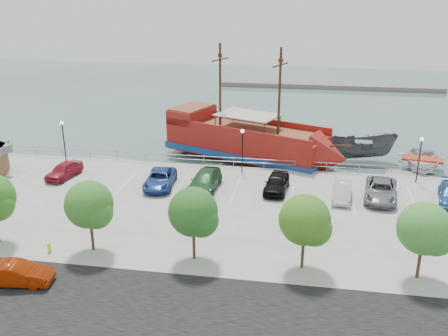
# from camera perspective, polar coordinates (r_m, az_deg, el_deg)

# --- Properties ---
(ground) EXTENTS (160.00, 160.00, 0.00)m
(ground) POSITION_cam_1_polar(r_m,az_deg,el_deg) (42.38, 0.90, -4.81)
(ground) COLOR #36504F
(street) EXTENTS (100.00, 8.00, 0.04)m
(street) POSITION_cam_1_polar(r_m,az_deg,el_deg) (28.31, -4.12, -16.56)
(street) COLOR black
(street) RESTS_ON land_slab
(sidewalk) EXTENTS (100.00, 4.00, 0.05)m
(sidewalk) POSITION_cam_1_polar(r_m,az_deg,el_deg) (33.19, -1.71, -10.45)
(sidewalk) COLOR gray
(sidewalk) RESTS_ON land_slab
(seawall_railing) EXTENTS (50.00, 0.06, 1.00)m
(seawall_railing) POSITION_cam_1_polar(r_m,az_deg,el_deg) (48.96, 2.26, 0.63)
(seawall_railing) COLOR gray
(seawall_railing) RESTS_ON land_slab
(far_shore) EXTENTS (40.00, 3.00, 0.80)m
(far_shore) POSITION_cam_1_polar(r_m,az_deg,el_deg) (94.72, 12.04, 9.13)
(far_shore) COLOR #67625C
(far_shore) RESTS_ON ground
(pirate_ship) EXTENTS (20.54, 12.61, 12.81)m
(pirate_ship) POSITION_cam_1_polar(r_m,az_deg,el_deg) (52.98, 3.88, 2.84)
(pirate_ship) COLOR maroon
(pirate_ship) RESTS_ON ground
(patrol_boat) EXTENTS (7.59, 4.00, 2.79)m
(patrol_boat) POSITION_cam_1_polar(r_m,az_deg,el_deg) (55.29, 15.61, 2.06)
(patrol_boat) COLOR #444648
(patrol_boat) RESTS_ON ground
(speedboat) EXTENTS (6.19, 7.81, 1.46)m
(speedboat) POSITION_cam_1_polar(r_m,az_deg,el_deg) (55.21, 21.65, 0.59)
(speedboat) COLOR beige
(speedboat) RESTS_ON ground
(dock_west) EXTENTS (7.18, 3.49, 0.40)m
(dock_west) POSITION_cam_1_polar(r_m,az_deg,el_deg) (53.84, -11.74, 0.56)
(dock_west) COLOR gray
(dock_west) RESTS_ON ground
(dock_mid) EXTENTS (7.83, 3.67, 0.43)m
(dock_mid) POSITION_cam_1_polar(r_m,az_deg,el_deg) (50.45, 11.22, -0.74)
(dock_mid) COLOR slate
(dock_mid) RESTS_ON ground
(dock_east) EXTENTS (7.45, 4.65, 0.41)m
(dock_east) POSITION_cam_1_polar(r_m,az_deg,el_deg) (51.78, 21.98, -1.33)
(dock_east) COLOR gray
(dock_east) RESTS_ON ground
(street_sedan) EXTENTS (4.41, 2.01, 1.40)m
(street_sedan) POSITION_cam_1_polar(r_m,az_deg,el_deg) (32.91, -22.63, -11.08)
(street_sedan) COLOR #902204
(street_sedan) RESTS_ON street
(fire_hydrant) EXTENTS (0.25, 0.25, 0.73)m
(fire_hydrant) POSITION_cam_1_polar(r_m,az_deg,el_deg) (35.79, -19.34, -8.55)
(fire_hydrant) COLOR yellow
(fire_hydrant) RESTS_ON sidewalk
(lamp_post_left) EXTENTS (0.36, 0.36, 4.28)m
(lamp_post_left) POSITION_cam_1_polar(r_m,az_deg,el_deg) (52.27, -17.90, 3.71)
(lamp_post_left) COLOR black
(lamp_post_left) RESTS_ON land_slab
(lamp_post_mid) EXTENTS (0.36, 0.36, 4.28)m
(lamp_post_mid) POSITION_cam_1_polar(r_m,az_deg,el_deg) (46.97, 2.10, 2.88)
(lamp_post_mid) COLOR black
(lamp_post_mid) RESTS_ON land_slab
(lamp_post_right) EXTENTS (0.36, 0.36, 4.28)m
(lamp_post_right) POSITION_cam_1_polar(r_m,az_deg,el_deg) (47.78, 21.51, 1.75)
(lamp_post_right) COLOR black
(lamp_post_right) RESTS_ON land_slab
(tree_c) EXTENTS (3.30, 3.20, 5.00)m
(tree_c) POSITION_cam_1_polar(r_m,az_deg,el_deg) (33.86, -14.99, -4.26)
(tree_c) COLOR #473321
(tree_c) RESTS_ON sidewalk
(tree_d) EXTENTS (3.30, 3.20, 5.00)m
(tree_d) POSITION_cam_1_polar(r_m,az_deg,el_deg) (31.73, -3.31, -5.27)
(tree_d) COLOR #473321
(tree_d) RESTS_ON sidewalk
(tree_e) EXTENTS (3.30, 3.20, 5.00)m
(tree_e) POSITION_cam_1_polar(r_m,az_deg,el_deg) (31.07, 9.46, -6.11)
(tree_e) COLOR #473321
(tree_e) RESTS_ON sidewalk
(tree_f) EXTENTS (3.30, 3.20, 5.00)m
(tree_f) POSITION_cam_1_polar(r_m,az_deg,el_deg) (31.97, 22.18, -6.65)
(tree_f) COLOR #473321
(tree_f) RESTS_ON sidewalk
(parked_car_a) EXTENTS (2.49, 4.50, 1.45)m
(parked_car_a) POSITION_cam_1_polar(r_m,az_deg,el_deg) (48.69, -17.82, -0.23)
(parked_car_a) COLOR maroon
(parked_car_a) RESTS_ON land_slab
(parked_car_c) EXTENTS (2.81, 5.33, 1.43)m
(parked_car_c) POSITION_cam_1_polar(r_m,az_deg,el_deg) (44.63, -7.33, -1.26)
(parked_car_c) COLOR navy
(parked_car_c) RESTS_ON land_slab
(parked_car_d) EXTENTS (2.57, 5.65, 1.61)m
(parked_car_d) POSITION_cam_1_polar(r_m,az_deg,el_deg) (43.65, -2.21, -1.48)
(parked_car_d) COLOR #24542B
(parked_car_d) RESTS_ON land_slab
(parked_car_e) EXTENTS (2.28, 4.79, 1.58)m
(parked_car_e) POSITION_cam_1_polar(r_m,az_deg,el_deg) (43.48, 6.03, -1.69)
(parked_car_e) COLOR black
(parked_car_e) RESTS_ON land_slab
(parked_car_f) EXTENTS (1.86, 4.32, 1.39)m
(parked_car_f) POSITION_cam_1_polar(r_m,az_deg,el_deg) (42.89, 13.33, -2.60)
(parked_car_f) COLOR silver
(parked_car_f) RESTS_ON land_slab
(parked_car_g) EXTENTS (3.31, 5.86, 1.54)m
(parked_car_g) POSITION_cam_1_polar(r_m,az_deg,el_deg) (43.72, 17.49, -2.46)
(parked_car_g) COLOR slate
(parked_car_g) RESTS_ON land_slab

